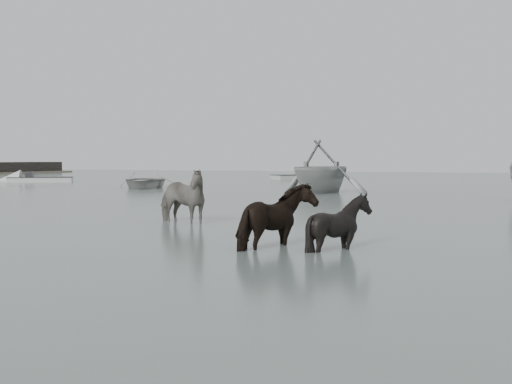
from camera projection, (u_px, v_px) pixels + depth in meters
ground at (260, 244)px, 12.98m from camera, size 140.00×140.00×0.00m
pony_pinto at (180, 192)px, 17.12m from camera, size 2.16×1.47×1.67m
pony_dark at (279, 208)px, 12.36m from camera, size 1.48×1.67×1.55m
pony_black at (339, 212)px, 12.13m from camera, size 1.52×1.42×1.41m
rowboat_lead at (145, 179)px, 37.52m from camera, size 5.22×5.96×1.03m
rowboat_trail at (321, 165)px, 32.15m from camera, size 5.52×6.09×2.79m
skiff_outer at (40, 177)px, 46.62m from camera, size 6.03×4.80×0.75m
skiff_far at (296, 175)px, 53.34m from camera, size 4.79×5.63×0.75m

